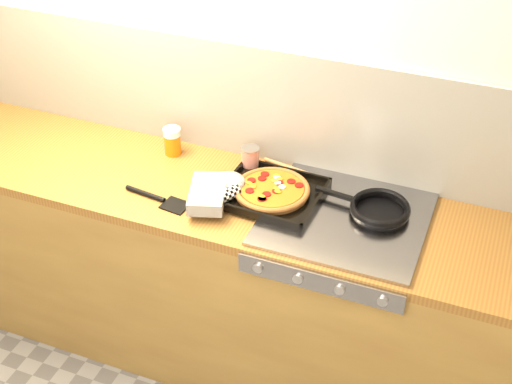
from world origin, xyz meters
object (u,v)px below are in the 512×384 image
at_px(juice_glass, 172,141).
at_px(pizza_on_tray, 255,191).
at_px(tomato_can, 250,159).
at_px(frying_pan, 379,209).

bearing_deg(juice_glass, pizza_on_tray, -21.94).
distance_m(tomato_can, juice_glass, 0.35).
height_order(frying_pan, tomato_can, tomato_can).
height_order(pizza_on_tray, juice_glass, juice_glass).
xyz_separation_m(pizza_on_tray, tomato_can, (-0.09, 0.19, 0.01)).
distance_m(frying_pan, tomato_can, 0.58).
relative_size(pizza_on_tray, tomato_can, 4.75).
distance_m(pizza_on_tray, juice_glass, 0.48).
distance_m(pizza_on_tray, tomato_can, 0.21).
bearing_deg(tomato_can, pizza_on_tray, -63.22).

